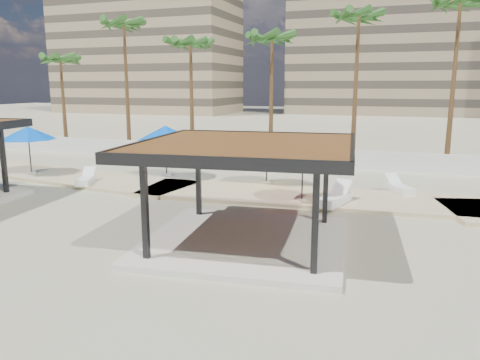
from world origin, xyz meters
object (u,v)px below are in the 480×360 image
object	(u,v)px
umbrella_c	(303,157)
lounger_a	(86,180)
lounger_c	(400,188)
umbrella_a	(28,133)
pavilion_central	(246,184)
lounger_b	(334,199)

from	to	relation	value
umbrella_c	lounger_a	world-z (taller)	umbrella_c
lounger_c	umbrella_c	bearing A→B (deg)	100.83
umbrella_a	umbrella_c	size ratio (longest dim) A/B	1.01
pavilion_central	lounger_c	bearing A→B (deg)	56.43
lounger_a	lounger_b	world-z (taller)	lounger_b
pavilion_central	lounger_a	xyz separation A→B (m)	(-10.93, 5.80, -1.72)
pavilion_central	lounger_b	world-z (taller)	pavilion_central
umbrella_a	lounger_c	size ratio (longest dim) A/B	1.58
lounger_a	lounger_b	xyz separation A→B (m)	(13.05, 0.01, 0.04)
umbrella_a	lounger_b	xyz separation A→B (m)	(17.80, -1.17, -2.16)
pavilion_central	umbrella_c	bearing A→B (deg)	77.09
umbrella_c	lounger_a	distance (m)	11.76
lounger_a	lounger_b	size ratio (longest dim) A/B	0.82
lounger_c	pavilion_central	bearing A→B (deg)	123.34
pavilion_central	lounger_b	xyz separation A→B (m)	(2.12, 5.82, -1.68)
lounger_a	pavilion_central	bearing A→B (deg)	-141.35
pavilion_central	umbrella_a	bearing A→B (deg)	149.88
lounger_c	lounger_a	bearing A→B (deg)	73.00
umbrella_a	lounger_b	world-z (taller)	umbrella_a
umbrella_c	lounger_c	size ratio (longest dim) A/B	1.56
lounger_b	pavilion_central	bearing A→B (deg)	174.70
pavilion_central	lounger_b	size ratio (longest dim) A/B	3.02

